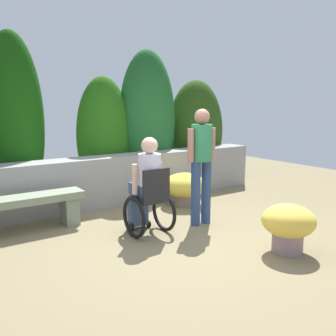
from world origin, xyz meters
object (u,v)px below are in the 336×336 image
(flower_pot_purple_near, at_px, (288,225))
(flower_pot_red_accent, at_px, (185,187))
(stone_bench, at_px, (24,208))
(person_in_wheelchair, at_px, (148,189))
(person_standing_companion, at_px, (201,159))

(flower_pot_purple_near, xyz_separation_m, flower_pot_red_accent, (0.27, 2.38, -0.02))
(flower_pot_purple_near, bearing_deg, stone_bench, 133.45)
(stone_bench, relative_size, flower_pot_red_accent, 2.17)
(stone_bench, xyz_separation_m, person_in_wheelchair, (1.37, -1.03, 0.28))
(person_in_wheelchair, distance_m, flower_pot_purple_near, 1.85)
(person_in_wheelchair, relative_size, flower_pot_purple_near, 2.11)
(flower_pot_purple_near, bearing_deg, person_in_wheelchair, 124.48)
(flower_pot_purple_near, relative_size, flower_pot_red_accent, 0.84)
(person_standing_companion, xyz_separation_m, flower_pot_purple_near, (0.17, -1.42, -0.64))
(stone_bench, distance_m, person_standing_companion, 2.57)
(stone_bench, relative_size, person_in_wheelchair, 1.23)
(person_standing_companion, distance_m, flower_pot_purple_near, 1.56)
(person_in_wheelchair, distance_m, flower_pot_red_accent, 1.60)
(stone_bench, relative_size, person_standing_companion, 0.97)
(stone_bench, height_order, person_in_wheelchair, person_in_wheelchair)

